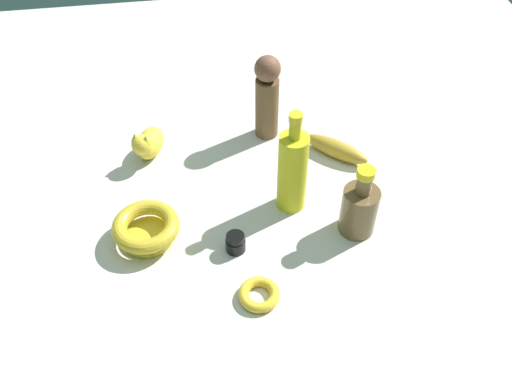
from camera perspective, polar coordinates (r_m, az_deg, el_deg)
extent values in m
plane|color=silver|center=(1.24, 0.00, -1.31)|extent=(2.00, 2.00, 0.00)
cylinder|color=gold|center=(1.17, 3.74, 1.97)|extent=(0.06, 0.06, 0.19)
cylinder|color=gold|center=(1.10, 4.02, 6.38)|extent=(0.02, 0.02, 0.04)
cylinder|color=yellow|center=(1.08, 4.10, 7.59)|extent=(0.03, 0.03, 0.02)
cylinder|color=gold|center=(1.19, -10.99, -4.52)|extent=(0.11, 0.11, 0.01)
torus|color=gold|center=(1.17, -11.21, -3.48)|extent=(0.14, 0.14, 0.03)
ellipsoid|color=yellow|center=(1.36, -10.76, 4.96)|extent=(0.09, 0.11, 0.06)
sphere|color=yellow|center=(1.32, -11.58, 4.74)|extent=(0.05, 0.05, 0.05)
cone|color=yellow|center=(1.30, -11.17, 5.35)|extent=(0.02, 0.02, 0.02)
cone|color=yellow|center=(1.31, -12.26, 5.51)|extent=(0.02, 0.02, 0.02)
ellipsoid|color=yellow|center=(1.40, -10.04, 5.71)|extent=(0.03, 0.05, 0.02)
cylinder|color=brown|center=(1.37, 1.12, 8.61)|extent=(0.08, 0.08, 0.16)
sphere|color=brown|center=(1.31, 1.19, 12.49)|extent=(0.06, 0.06, 0.06)
cylinder|color=black|center=(1.15, -2.10, -5.38)|extent=(0.04, 0.04, 0.03)
cylinder|color=gold|center=(1.14, -2.12, -4.98)|extent=(0.03, 0.03, 0.00)
cylinder|color=black|center=(1.13, -2.13, -4.72)|extent=(0.04, 0.04, 0.01)
ellipsoid|color=gold|center=(1.35, 8.21, 4.39)|extent=(0.15, 0.14, 0.04)
cylinder|color=brown|center=(1.17, 10.47, -1.91)|extent=(0.08, 0.08, 0.11)
cylinder|color=brown|center=(1.12, 10.98, 0.75)|extent=(0.03, 0.03, 0.04)
cylinder|color=yellow|center=(1.09, 11.20, 1.90)|extent=(0.04, 0.04, 0.02)
torus|color=yellow|center=(1.08, 0.33, -10.43)|extent=(0.08, 0.08, 0.02)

